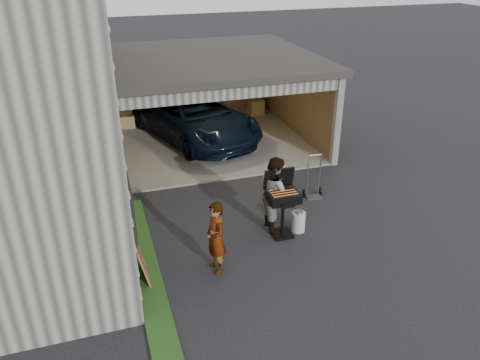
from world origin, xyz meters
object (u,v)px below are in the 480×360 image
at_px(propane_tank, 298,222).
at_px(hand_truck, 313,189).
at_px(man, 275,193).
at_px(minivan, 195,118).
at_px(plywood_panel, 142,261).
at_px(woman, 216,238).
at_px(bbq_grill, 283,199).

relative_size(propane_tank, hand_truck, 0.40).
bearing_deg(man, minivan, 6.30).
height_order(man, hand_truck, man).
xyz_separation_m(man, plywood_panel, (-3.21, -1.03, -0.46)).
xyz_separation_m(woman, man, (1.75, 1.20, 0.11)).
height_order(minivan, hand_truck, minivan).
bearing_deg(man, bbq_grill, -174.36).
relative_size(woman, propane_tank, 3.25).
height_order(bbq_grill, plywood_panel, bbq_grill).
distance_m(man, bbq_grill, 0.38).
xyz_separation_m(minivan, hand_truck, (2.04, -5.02, -0.53)).
xyz_separation_m(minivan, woman, (-1.24, -7.29, 0.02)).
relative_size(minivan, woman, 3.48).
bearing_deg(plywood_panel, man, 17.72).
bearing_deg(woman, plywood_panel, -105.60).
xyz_separation_m(minivan, bbq_grill, (0.53, -6.46, 0.18)).
bearing_deg(plywood_panel, minivan, 69.18).
bearing_deg(man, hand_truck, -53.59).
bearing_deg(plywood_panel, bbq_grill, 11.41).
bearing_deg(hand_truck, woman, -139.95).
relative_size(man, plywood_panel, 2.02).
xyz_separation_m(man, propane_tank, (0.46, -0.35, -0.65)).
distance_m(woman, man, 2.13).
relative_size(woman, hand_truck, 1.30).
bearing_deg(bbq_grill, woman, -155.01).
relative_size(minivan, bbq_grill, 3.48).
xyz_separation_m(man, bbq_grill, (0.03, -0.37, 0.04)).
distance_m(bbq_grill, propane_tank, 0.82).
bearing_deg(propane_tank, hand_truck, 52.89).
bearing_deg(propane_tank, plywood_panel, -169.56).
relative_size(woman, man, 0.88).
distance_m(propane_tank, plywood_panel, 3.74).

